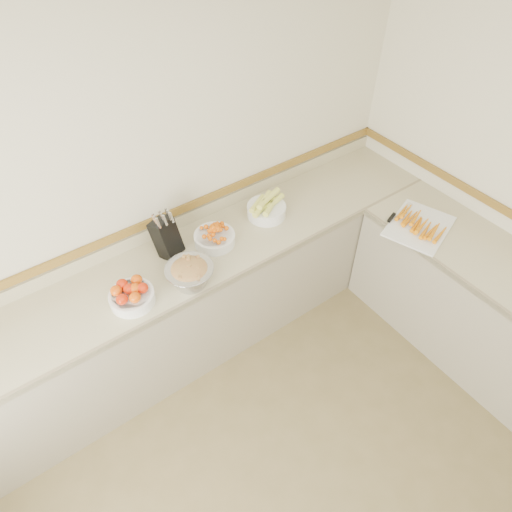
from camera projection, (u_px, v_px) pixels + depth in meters
back_wall at (153, 188)px, 2.94m from camera, size 4.00×0.00×4.00m
counter_back at (192, 303)px, 3.35m from camera, size 4.00×0.65×1.08m
dishwasher at (499, 323)px, 3.25m from camera, size 0.63×0.60×0.84m
knife_block at (166, 237)px, 2.99m from camera, size 0.20×0.22×0.35m
tomato_bowl at (131, 295)px, 2.75m from camera, size 0.28×0.28×0.13m
cherry_tomato_bowl at (215, 237)px, 3.12m from camera, size 0.28×0.28×0.16m
corn_bowl at (266, 208)px, 3.32m from camera, size 0.32×0.29×0.17m
rhubarb_bowl at (190, 274)px, 2.83m from camera, size 0.31×0.31×0.17m
cutting_board at (419, 225)px, 3.26m from camera, size 0.59×0.52×0.07m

